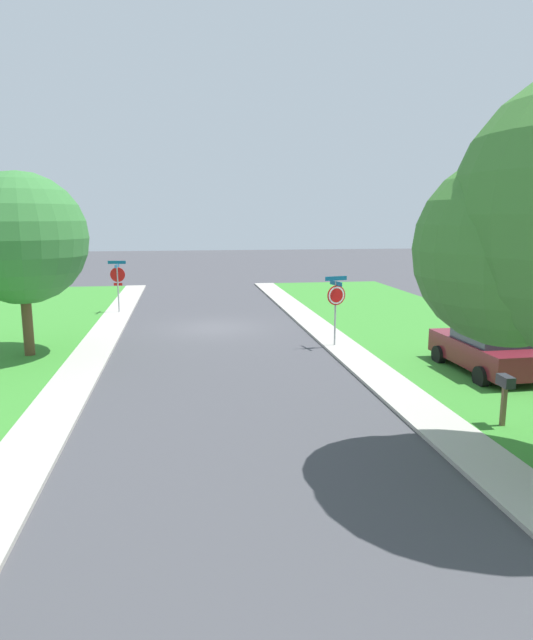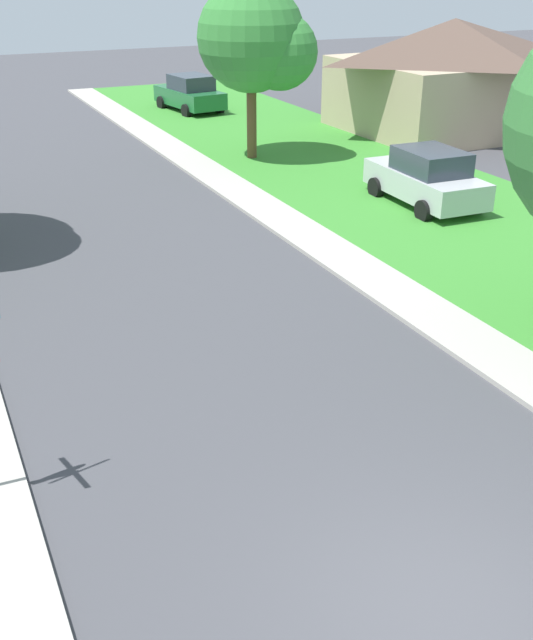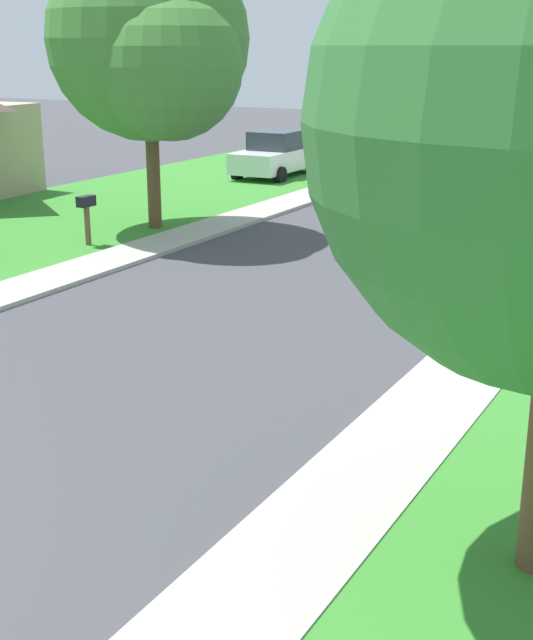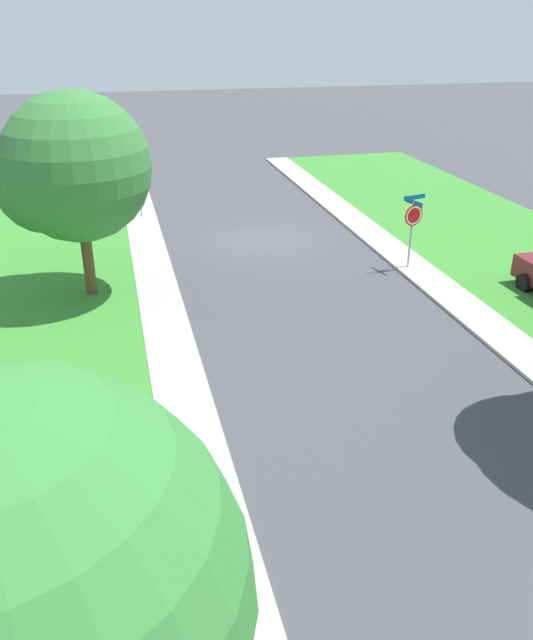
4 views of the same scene
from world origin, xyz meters
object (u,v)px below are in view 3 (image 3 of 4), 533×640
at_px(car_black_far_down_street, 353,138).
at_px(mailbox, 86,208).
at_px(car_white_behind_trees, 276,155).
at_px(tree_across_right, 153,45).

height_order(car_black_far_down_street, mailbox, car_black_far_down_street).
xyz_separation_m(car_white_behind_trees, mailbox, (1.71, -12.95, 0.14)).
distance_m(car_white_behind_trees, car_black_far_down_street, 6.98).
height_order(car_white_behind_trees, tree_across_right, tree_across_right).
bearing_deg(car_black_far_down_street, mailbox, -85.46).
height_order(car_black_far_down_street, tree_across_right, tree_across_right).
relative_size(car_white_behind_trees, car_black_far_down_street, 0.98).
relative_size(tree_across_right, mailbox, 5.82).
height_order(tree_across_right, mailbox, tree_across_right).
relative_size(car_white_behind_trees, mailbox, 3.32).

